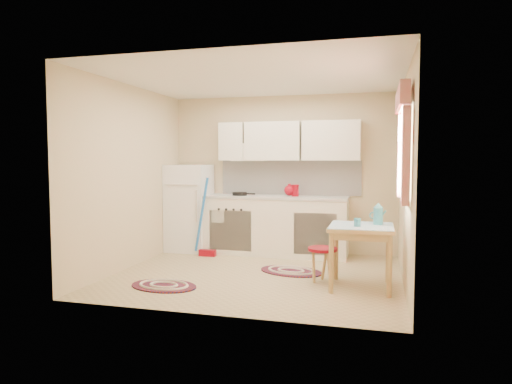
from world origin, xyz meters
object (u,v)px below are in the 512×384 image
fridge (189,208)px  stool (322,265)px  table (361,257)px  base_cabinets (274,226)px

fridge → stool: (2.33, -1.39, -0.49)m
fridge → table: 3.19m
base_cabinets → stool: 1.72m
base_cabinets → stool: (0.92, -1.44, -0.23)m
table → stool: 0.50m
base_cabinets → stool: bearing=-57.5°
fridge → stool: bearing=-30.8°
fridge → base_cabinets: fridge is taller
fridge → table: size_ratio=1.94×
fridge → table: fridge is taller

